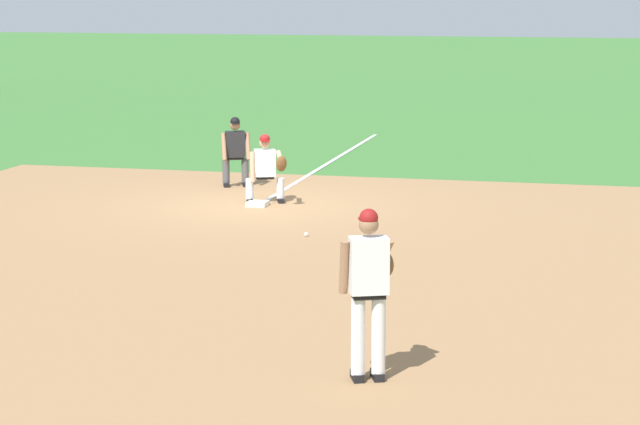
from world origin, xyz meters
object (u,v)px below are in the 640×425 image
pitcher (369,283)px  umpire (235,149)px  first_base_bag (258,204)px  first_baseman (266,166)px  baseball (306,234)px

pitcher → umpire: bearing=23.5°
first_base_bag → umpire: (2.14, 1.10, 0.75)m
pitcher → first_baseman: size_ratio=1.39×
pitcher → first_baseman: 11.00m
first_base_bag → baseball: size_ratio=5.14×
pitcher → baseball: bearing=19.1°
first_base_bag → umpire: umpire is taller
first_base_bag → baseball: bearing=-148.3°
baseball → first_baseman: bearing=27.5°
baseball → umpire: (4.75, 2.71, 0.76)m
pitcher → first_baseman: bearing=21.6°
baseball → pitcher: (-7.30, -2.53, 1.02)m
first_baseman → baseball: bearing=-152.5°
pitcher → umpire: pitcher is taller
first_base_bag → first_baseman: first_baseman is taller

